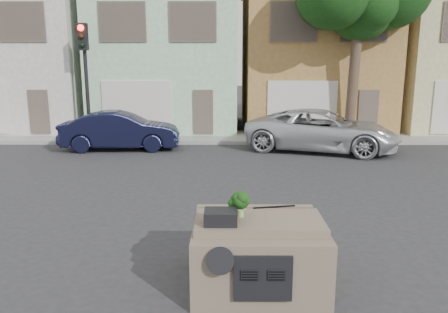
{
  "coord_description": "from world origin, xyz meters",
  "views": [
    {
      "loc": [
        -0.51,
        -9.37,
        3.41
      ],
      "look_at": [
        -0.55,
        0.5,
        1.3
      ],
      "focal_mm": 35.0,
      "sensor_mm": 36.0,
      "label": 1
    }
  ],
  "objects_px": {
    "broccoli": "(240,204)",
    "traffic_signal": "(86,84)",
    "silver_pickup": "(321,151)",
    "navy_sedan": "(122,149)"
  },
  "relations": [
    {
      "from": "navy_sedan",
      "to": "traffic_signal",
      "type": "bearing_deg",
      "value": 45.26
    },
    {
      "from": "traffic_signal",
      "to": "broccoli",
      "type": "xyz_separation_m",
      "value": [
        6.22,
        -12.55,
        -1.22
      ]
    },
    {
      "from": "navy_sedan",
      "to": "traffic_signal",
      "type": "distance_m",
      "value": 3.46
    },
    {
      "from": "navy_sedan",
      "to": "traffic_signal",
      "type": "relative_size",
      "value": 0.91
    },
    {
      "from": "traffic_signal",
      "to": "broccoli",
      "type": "relative_size",
      "value": 12.41
    },
    {
      "from": "silver_pickup",
      "to": "navy_sedan",
      "type": "bearing_deg",
      "value": 107.46
    },
    {
      "from": "silver_pickup",
      "to": "broccoli",
      "type": "bearing_deg",
      "value": -179.34
    },
    {
      "from": "silver_pickup",
      "to": "broccoli",
      "type": "relative_size",
      "value": 14.39
    },
    {
      "from": "silver_pickup",
      "to": "traffic_signal",
      "type": "distance_m",
      "value": 10.27
    },
    {
      "from": "broccoli",
      "to": "traffic_signal",
      "type": "bearing_deg",
      "value": 116.34
    }
  ]
}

